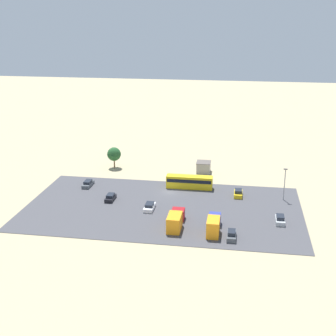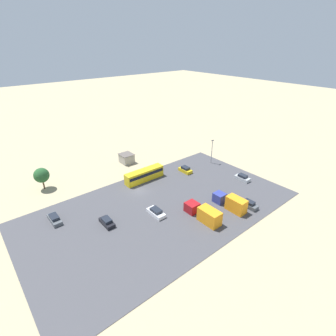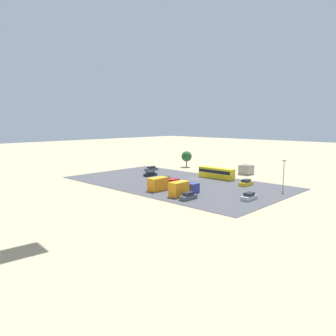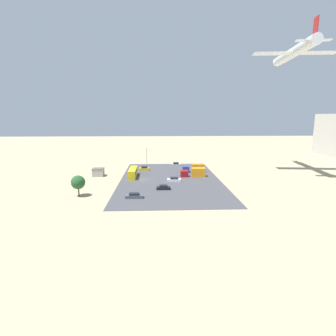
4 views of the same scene
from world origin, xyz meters
The scene contains 14 objects.
ground_plane centered at (0.00, 0.00, 0.00)m, with size 400.00×400.00×0.00m, color tan.
parking_lot_surface centered at (0.00, 9.46, 0.04)m, with size 60.11×33.85×0.08m.
shed_building centered at (-6.66, -16.49, 1.44)m, with size 3.75×4.07×2.86m.
bus centered at (-4.36, -3.70, 1.74)m, with size 11.18×2.49×3.09m.
parked_car_0 centered at (-15.33, 21.86, 0.75)m, with size 1.71×4.18×1.61m.
parked_car_1 centered at (-16.20, -0.18, 0.75)m, with size 1.92×4.07×1.62m.
parked_car_2 centered at (20.49, -1.07, 0.68)m, with size 1.78×4.73×1.43m.
parked_car_3 centered at (12.51, 6.88, 0.68)m, with size 1.77×4.12×1.44m.
parked_car_4 centered at (2.68, 10.68, 0.67)m, with size 1.97×4.58×1.43m.
parked_car_5 centered at (-24.85, 13.21, 0.74)m, with size 1.81×4.09×1.57m.
parked_truck_0 centered at (-4.15, 18.48, 1.51)m, with size 2.59×8.88×3.13m.
parked_truck_1 centered at (-11.77, 19.56, 1.57)m, with size 2.38×8.19×3.25m.
tree_near_shed centered at (17.97, -16.42, 3.89)m, with size 3.76×3.76×5.79m.
light_pole_lot_centre centered at (-26.43, 0.45, 4.24)m, with size 0.90×0.28×7.47m.
Camera 2 is at (30.50, 48.30, 34.60)m, focal length 28.00 mm.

